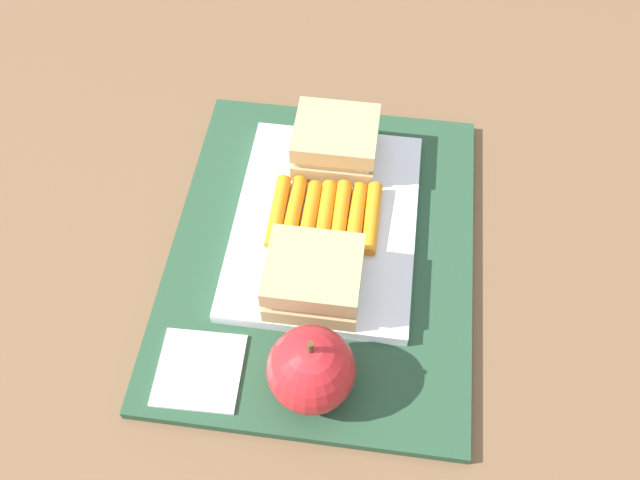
# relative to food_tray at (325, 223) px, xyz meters

# --- Properties ---
(ground_plane) EXTENTS (2.40, 2.40, 0.00)m
(ground_plane) POSITION_rel_food_tray_xyz_m (0.03, 0.00, -0.02)
(ground_plane) COLOR brown
(lunchbag_mat) EXTENTS (0.36, 0.28, 0.01)m
(lunchbag_mat) POSITION_rel_food_tray_xyz_m (0.03, 0.00, -0.01)
(lunchbag_mat) COLOR #284C33
(lunchbag_mat) RESTS_ON ground_plane
(food_tray) EXTENTS (0.23, 0.17, 0.01)m
(food_tray) POSITION_rel_food_tray_xyz_m (0.00, 0.00, 0.00)
(food_tray) COLOR white
(food_tray) RESTS_ON lunchbag_mat
(sandwich_half_left) EXTENTS (0.07, 0.08, 0.04)m
(sandwich_half_left) POSITION_rel_food_tray_xyz_m (-0.08, 0.00, 0.03)
(sandwich_half_left) COLOR tan
(sandwich_half_left) RESTS_ON food_tray
(sandwich_half_right) EXTENTS (0.07, 0.08, 0.04)m
(sandwich_half_right) POSITION_rel_food_tray_xyz_m (0.08, 0.00, 0.03)
(sandwich_half_right) COLOR tan
(sandwich_half_right) RESTS_ON food_tray
(carrot_sticks_bundle) EXTENTS (0.08, 0.10, 0.02)m
(carrot_sticks_bundle) POSITION_rel_food_tray_xyz_m (0.00, -0.00, 0.01)
(carrot_sticks_bundle) COLOR orange
(carrot_sticks_bundle) RESTS_ON food_tray
(apple) EXTENTS (0.07, 0.07, 0.08)m
(apple) POSITION_rel_food_tray_xyz_m (0.16, 0.01, 0.03)
(apple) COLOR red
(apple) RESTS_ON lunchbag_mat
(paper_napkin) EXTENTS (0.07, 0.07, 0.00)m
(paper_napkin) POSITION_rel_food_tray_xyz_m (0.16, -0.08, -0.00)
(paper_napkin) COLOR white
(paper_napkin) RESTS_ON lunchbag_mat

